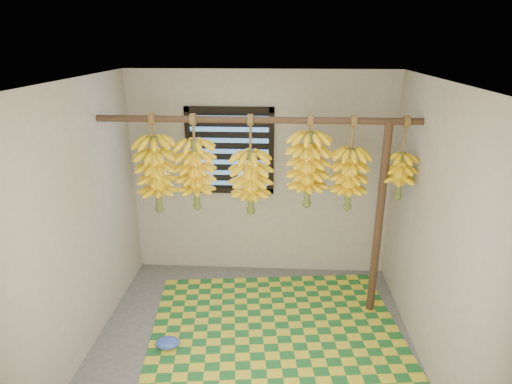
# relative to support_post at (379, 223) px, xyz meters

# --- Properties ---
(floor) EXTENTS (3.00, 3.00, 0.01)m
(floor) POSITION_rel_support_post_xyz_m (-1.20, -0.70, -1.00)
(floor) COLOR #4E4E4E
(floor) RESTS_ON ground
(ceiling) EXTENTS (3.00, 3.00, 0.01)m
(ceiling) POSITION_rel_support_post_xyz_m (-1.20, -0.70, 1.40)
(ceiling) COLOR silver
(ceiling) RESTS_ON wall_back
(wall_back) EXTENTS (3.00, 0.01, 2.40)m
(wall_back) POSITION_rel_support_post_xyz_m (-1.20, 0.80, 0.20)
(wall_back) COLOR gray
(wall_back) RESTS_ON floor
(wall_left) EXTENTS (0.01, 3.00, 2.40)m
(wall_left) POSITION_rel_support_post_xyz_m (-2.71, -0.70, 0.20)
(wall_left) COLOR gray
(wall_left) RESTS_ON floor
(wall_right) EXTENTS (0.01, 3.00, 2.40)m
(wall_right) POSITION_rel_support_post_xyz_m (0.30, -0.70, 0.20)
(wall_right) COLOR gray
(wall_right) RESTS_ON floor
(window) EXTENTS (1.00, 0.04, 1.00)m
(window) POSITION_rel_support_post_xyz_m (-1.55, 0.78, 0.50)
(window) COLOR black
(window) RESTS_ON wall_back
(hanging_pole) EXTENTS (3.00, 0.06, 0.06)m
(hanging_pole) POSITION_rel_support_post_xyz_m (-1.20, 0.00, 1.00)
(hanging_pole) COLOR #452D1F
(hanging_pole) RESTS_ON wall_left
(support_post) EXTENTS (0.08, 0.08, 2.00)m
(support_post) POSITION_rel_support_post_xyz_m (0.00, 0.00, 0.00)
(support_post) COLOR #452D1F
(support_post) RESTS_ON floor
(woven_mat) EXTENTS (2.61, 2.19, 0.01)m
(woven_mat) POSITION_rel_support_post_xyz_m (-0.99, -0.40, -0.99)
(woven_mat) COLOR #1C6029
(woven_mat) RESTS_ON floor
(plastic_bag) EXTENTS (0.24, 0.18, 0.09)m
(plastic_bag) POSITION_rel_support_post_xyz_m (-1.98, -0.72, -0.94)
(plastic_bag) COLOR #324FBB
(plastic_bag) RESTS_ON woven_mat
(banana_bunch_a) EXTENTS (0.37, 0.37, 0.97)m
(banana_bunch_a) POSITION_rel_support_post_xyz_m (-2.18, -0.00, 0.46)
(banana_bunch_a) COLOR brown
(banana_bunch_a) RESTS_ON hanging_pole
(banana_bunch_b) EXTENTS (0.38, 0.38, 0.93)m
(banana_bunch_b) POSITION_rel_support_post_xyz_m (-1.79, 0.00, 0.46)
(banana_bunch_b) COLOR brown
(banana_bunch_b) RESTS_ON hanging_pole
(banana_bunch_c) EXTENTS (0.38, 0.38, 0.97)m
(banana_bunch_c) POSITION_rel_support_post_xyz_m (-1.26, -0.00, 0.39)
(banana_bunch_c) COLOR brown
(banana_bunch_c) RESTS_ON hanging_pole
(banana_bunch_d) EXTENTS (0.38, 0.38, 0.88)m
(banana_bunch_d) POSITION_rel_support_post_xyz_m (-0.71, 0.00, 0.53)
(banana_bunch_d) COLOR brown
(banana_bunch_d) RESTS_ON hanging_pole
(banana_bunch_e) EXTENTS (0.33, 0.33, 0.90)m
(banana_bunch_e) POSITION_rel_support_post_xyz_m (-0.32, 0.00, 0.45)
(banana_bunch_e) COLOR brown
(banana_bunch_e) RESTS_ON hanging_pole
(banana_bunch_f) EXTENTS (0.28, 0.28, 0.79)m
(banana_bunch_f) POSITION_rel_support_post_xyz_m (0.15, 0.00, 0.49)
(banana_bunch_f) COLOR brown
(banana_bunch_f) RESTS_ON hanging_pole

